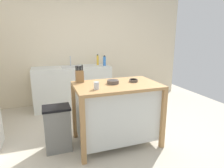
% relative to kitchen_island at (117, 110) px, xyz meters
% --- Properties ---
extents(ground_plane, '(5.90, 5.90, 0.00)m').
position_rel_kitchen_island_xyz_m(ground_plane, '(0.00, -0.04, -0.50)').
color(ground_plane, '#BCB29E').
rests_on(ground_plane, ground).
extents(wall_back, '(4.90, 0.10, 2.60)m').
position_rel_kitchen_island_xyz_m(wall_back, '(0.00, 2.09, 0.80)').
color(wall_back, beige).
rests_on(wall_back, ground).
extents(kitchen_island, '(1.18, 0.75, 0.90)m').
position_rel_kitchen_island_xyz_m(kitchen_island, '(0.00, 0.00, 0.00)').
color(kitchen_island, '#AD7F4C').
rests_on(kitchen_island, ground).
extents(knife_block, '(0.11, 0.09, 0.25)m').
position_rel_kitchen_island_xyz_m(knife_block, '(-0.47, 0.27, 0.49)').
color(knife_block, olive).
rests_on(knife_block, kitchen_island).
extents(bowl_stoneware_deep, '(0.17, 0.17, 0.05)m').
position_rel_kitchen_island_xyz_m(bowl_stoneware_deep, '(-0.05, 0.03, 0.42)').
color(bowl_stoneware_deep, '#564C47').
rests_on(bowl_stoneware_deep, kitchen_island).
extents(bowl_ceramic_small, '(0.13, 0.13, 0.04)m').
position_rel_kitchen_island_xyz_m(bowl_ceramic_small, '(0.27, 0.04, 0.42)').
color(bowl_ceramic_small, '#564C47').
rests_on(bowl_ceramic_small, kitchen_island).
extents(drinking_cup, '(0.07, 0.07, 0.09)m').
position_rel_kitchen_island_xyz_m(drinking_cup, '(-0.34, -0.17, 0.44)').
color(drinking_cup, silver).
rests_on(drinking_cup, kitchen_island).
extents(trash_bin, '(0.36, 0.28, 0.63)m').
position_rel_kitchen_island_xyz_m(trash_bin, '(-0.83, 0.08, -0.18)').
color(trash_bin, slate).
rests_on(trash_bin, ground).
extents(sink_counter, '(1.64, 0.60, 0.89)m').
position_rel_kitchen_island_xyz_m(sink_counter, '(-0.38, 1.74, -0.05)').
color(sink_counter, silver).
rests_on(sink_counter, ground).
extents(sink_faucet, '(0.02, 0.02, 0.22)m').
position_rel_kitchen_island_xyz_m(sink_faucet, '(-0.38, 1.88, 0.50)').
color(sink_faucet, '#B7BCC1').
rests_on(sink_faucet, sink_counter).
extents(bottle_spray_cleaner, '(0.06, 0.06, 0.23)m').
position_rel_kitchen_island_xyz_m(bottle_spray_cleaner, '(0.34, 1.68, 0.50)').
color(bottle_spray_cleaner, blue).
rests_on(bottle_spray_cleaner, sink_counter).
extents(bottle_hand_soap, '(0.05, 0.05, 0.24)m').
position_rel_kitchen_island_xyz_m(bottle_hand_soap, '(0.22, 1.83, 0.50)').
color(bottle_hand_soap, yellow).
rests_on(bottle_hand_soap, sink_counter).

